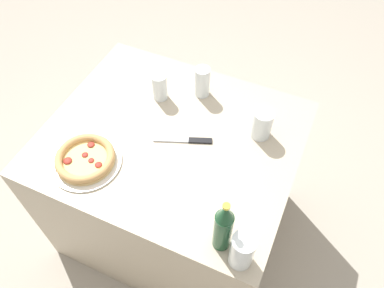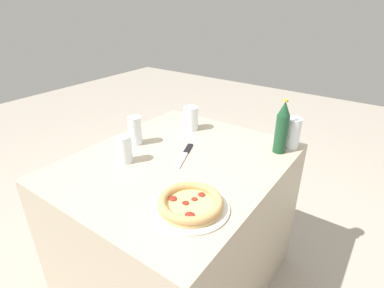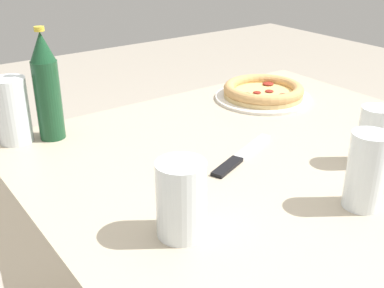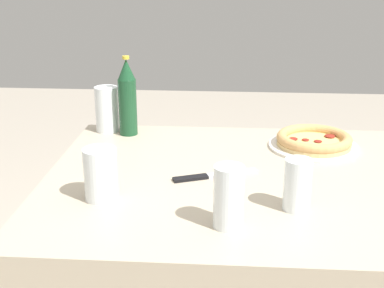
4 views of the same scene
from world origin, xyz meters
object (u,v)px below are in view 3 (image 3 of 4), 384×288
Objects in this scene: pizza_salami at (263,92)px; knife at (241,156)px; beer_bottle at (47,87)px; glass_iced_tea at (13,113)px; glass_water at (181,201)px; glass_lemonade at (365,175)px; glass_red_wine at (373,137)px.

pizza_salami is 0.39m from knife.
beer_bottle reaches higher than pizza_salami.
glass_iced_tea is 1.17× the size of glass_water.
glass_lemonade is 0.54× the size of beer_bottle.
glass_water reaches higher than knife.
glass_iced_tea is 1.07× the size of glass_lemonade.
beer_bottle reaches higher than glass_iced_tea.
glass_lemonade is at bearing 118.44° from beer_bottle.
knife is at bearing 134.40° from glass_iced_tea.
glass_iced_tea reaches higher than glass_lemonade.
glass_water is 0.50m from beer_bottle.
glass_red_wine is 0.71m from beer_bottle.
glass_water is (-0.10, 0.52, -0.01)m from glass_iced_tea.
knife is (0.20, -0.18, -0.06)m from glass_red_wine.
glass_lemonade is at bearing 158.99° from glass_water.
pizza_salami is 0.60m from beer_bottle.
glass_lemonade is (0.16, 0.09, 0.00)m from glass_red_wine.
glass_red_wine is at bearing 76.74° from pizza_salami.
glass_red_wine reaches higher than knife.
knife is (-0.36, 0.37, -0.07)m from glass_iced_tea.
knife is (0.05, -0.27, -0.06)m from glass_lemonade.
glass_water is at bearing 92.94° from beer_bottle.
glass_red_wine is 0.88× the size of glass_lemonade.
glass_water reaches higher than pizza_salami.
beer_bottle is (-0.08, 0.03, 0.05)m from glass_iced_tea.
pizza_salami is at bearing -116.28° from glass_lemonade.
glass_iced_tea is 0.76m from glass_lemonade.
glass_red_wine is 0.46m from glass_water.
glass_water is at bearing 35.65° from pizza_salami.
knife is at bearing 129.95° from beer_bottle.
glass_water is (0.31, -0.12, -0.00)m from glass_lemonade.
glass_lemonade reaches higher than knife.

